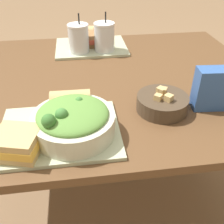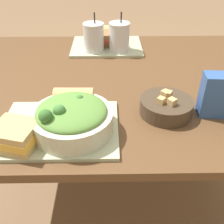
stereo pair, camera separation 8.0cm
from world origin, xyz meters
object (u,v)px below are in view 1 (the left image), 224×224
(salad_bowl, at_px, (73,120))
(soup_bowl, at_px, (162,102))
(sandwich_near, at_px, (18,143))
(drink_cup_dark, at_px, (79,39))
(drink_cup_red, at_px, (104,38))
(baguette_far, at_px, (85,33))
(sandwich_far, at_px, (95,38))
(chip_bag, at_px, (212,89))
(baguette_near, at_px, (72,101))

(salad_bowl, xyz_separation_m, soup_bowl, (0.30, 0.10, -0.03))
(sandwich_near, bearing_deg, soup_bowl, 34.33)
(soup_bowl, distance_m, drink_cup_dark, 0.59)
(drink_cup_dark, relative_size, drink_cup_red, 0.99)
(sandwich_near, distance_m, baguette_far, 0.89)
(soup_bowl, bearing_deg, baguette_far, 107.34)
(sandwich_far, distance_m, baguette_far, 0.09)
(sandwich_near, xyz_separation_m, chip_bag, (0.61, 0.15, 0.03))
(sandwich_near, xyz_separation_m, drink_cup_dark, (0.19, 0.69, 0.03))
(soup_bowl, xyz_separation_m, drink_cup_dark, (-0.26, 0.53, 0.05))
(baguette_near, bearing_deg, sandwich_near, 141.87)
(baguette_near, xyz_separation_m, baguette_far, (0.08, 0.69, 0.00))
(sandwich_far, height_order, baguette_far, baguette_far)
(soup_bowl, relative_size, sandwich_far, 1.28)
(sandwich_near, height_order, drink_cup_red, drink_cup_red)
(baguette_near, distance_m, drink_cup_red, 0.54)
(baguette_near, height_order, sandwich_far, baguette_near)
(baguette_far, bearing_deg, drink_cup_red, -140.31)
(drink_cup_dark, bearing_deg, drink_cup_red, -0.00)
(soup_bowl, bearing_deg, baguette_near, 176.79)
(sandwich_far, bearing_deg, baguette_near, -111.36)
(soup_bowl, xyz_separation_m, sandwich_near, (-0.45, -0.16, 0.01))
(soup_bowl, height_order, sandwich_far, same)
(drink_cup_red, bearing_deg, baguette_far, 116.34)
(sandwich_near, distance_m, drink_cup_red, 0.76)
(baguette_near, relative_size, chip_bag, 0.90)
(soup_bowl, distance_m, sandwich_near, 0.48)
(soup_bowl, xyz_separation_m, chip_bag, (0.17, -0.01, 0.04))
(salad_bowl, height_order, drink_cup_dark, drink_cup_dark)
(chip_bag, bearing_deg, drink_cup_dark, 132.90)
(salad_bowl, xyz_separation_m, baguette_near, (-0.00, 0.11, -0.01))
(drink_cup_dark, bearing_deg, sandwich_far, 46.55)
(baguette_near, relative_size, baguette_far, 1.11)
(salad_bowl, bearing_deg, baguette_far, 84.31)
(baguette_near, bearing_deg, drink_cup_red, -16.85)
(soup_bowl, relative_size, drink_cup_dark, 0.94)
(sandwich_far, xyz_separation_m, baguette_far, (-0.05, 0.08, 0.01))
(baguette_near, height_order, drink_cup_dark, drink_cup_dark)
(soup_bowl, bearing_deg, drink_cup_red, 104.23)
(baguette_near, relative_size, sandwich_far, 0.96)
(salad_bowl, height_order, chip_bag, chip_bag)
(drink_cup_red, relative_size, chip_bag, 1.29)
(soup_bowl, bearing_deg, sandwich_far, 105.43)
(salad_bowl, bearing_deg, sandwich_far, 80.03)
(salad_bowl, relative_size, chip_bag, 1.67)
(salad_bowl, xyz_separation_m, chip_bag, (0.46, 0.09, 0.02))
(sandwich_far, distance_m, drink_cup_dark, 0.13)
(sandwich_near, height_order, drink_cup_dark, drink_cup_dark)
(drink_cup_red, bearing_deg, sandwich_near, -114.31)
(sandwich_far, bearing_deg, chip_bag, -71.07)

